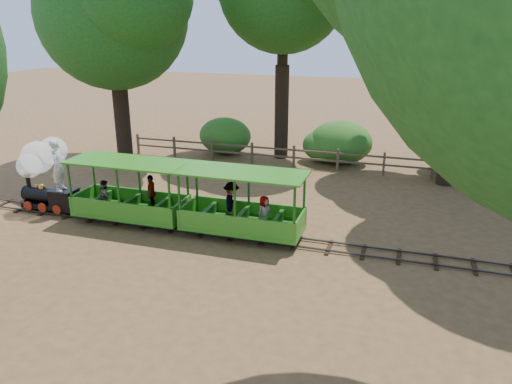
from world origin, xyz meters
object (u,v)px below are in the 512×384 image
(locomotive, at_px, (44,169))
(fence, at_px, (316,157))
(carriage_front, at_px, (131,199))
(carriage_rear, at_px, (241,211))

(locomotive, bearing_deg, fence, 44.97)
(carriage_front, bearing_deg, fence, 59.93)
(carriage_front, xyz_separation_m, fence, (4.62, 7.98, -0.23))
(carriage_rear, relative_size, fence, 0.22)
(fence, bearing_deg, locomotive, -135.03)
(locomotive, distance_m, fence, 11.28)
(locomotive, relative_size, fence, 0.15)
(carriage_rear, xyz_separation_m, fence, (0.75, 7.98, -0.26))
(carriage_front, bearing_deg, carriage_rear, -0.09)
(locomotive, relative_size, carriage_rear, 0.70)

